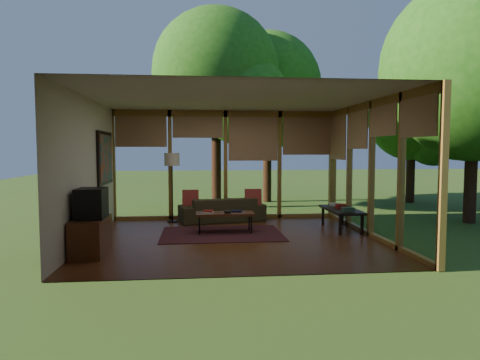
{
  "coord_description": "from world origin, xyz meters",
  "views": [
    {
      "loc": [
        -0.71,
        -8.2,
        1.74
      ],
      "look_at": [
        0.18,
        0.7,
        1.09
      ],
      "focal_mm": 32.0,
      "sensor_mm": 36.0,
      "label": 1
    }
  ],
  "objects": [
    {
      "name": "media_cabinet",
      "position": [
        -2.47,
        -1.0,
        0.3
      ],
      "size": [
        0.5,
        1.0,
        0.6
      ],
      "primitive_type": "cube",
      "color": "#5C3019",
      "rests_on": "floor"
    },
    {
      "name": "console_book_c",
      "position": [
        2.4,
        1.17,
        0.49
      ],
      "size": [
        0.25,
        0.2,
        0.06
      ],
      "primitive_type": "cube",
      "rotation": [
        0.0,
        0.0,
        -0.13
      ],
      "color": "beige",
      "rests_on": "side_console"
    },
    {
      "name": "pillow_left",
      "position": [
        -0.87,
        1.95,
        0.57
      ],
      "size": [
        0.39,
        0.21,
        0.41
      ],
      "primitive_type": "cube",
      "rotation": [
        -0.21,
        0.0,
        0.0
      ],
      "color": "maroon",
      "rests_on": "sofa"
    },
    {
      "name": "wall_left",
      "position": [
        -2.75,
        0.0,
        1.35
      ],
      "size": [
        0.04,
        5.0,
        2.7
      ],
      "primitive_type": "cube",
      "color": "silver",
      "rests_on": "ground"
    },
    {
      "name": "floor",
      "position": [
        0.0,
        0.0,
        0.0
      ],
      "size": [
        5.5,
        5.5,
        0.0
      ],
      "primitive_type": "plane",
      "color": "brown",
      "rests_on": "ground"
    },
    {
      "name": "tree_far",
      "position": [
        5.94,
        5.19,
        2.76
      ],
      "size": [
        2.78,
        2.78,
        4.17
      ],
      "color": "#351D13",
      "rests_on": "ground"
    },
    {
      "name": "television",
      "position": [
        -2.45,
        -1.0,
        0.85
      ],
      "size": [
        0.45,
        0.55,
        0.5
      ],
      "primitive_type": "cube",
      "color": "black",
      "rests_on": "media_cabinet"
    },
    {
      "name": "wall_front",
      "position": [
        0.0,
        -2.5,
        1.35
      ],
      "size": [
        5.5,
        0.04,
        2.7
      ],
      "primitive_type": "cube",
      "color": "silver",
      "rests_on": "ground"
    },
    {
      "name": "tree_ne",
      "position": [
        1.61,
        5.93,
        3.82
      ],
      "size": [
        3.53,
        3.53,
        5.6
      ],
      "color": "#351D13",
      "rests_on": "ground"
    },
    {
      "name": "tree_nw",
      "position": [
        -0.14,
        4.55,
        3.98
      ],
      "size": [
        3.73,
        3.73,
        5.86
      ],
      "color": "#351D13",
      "rests_on": "ground"
    },
    {
      "name": "pillow_right",
      "position": [
        0.63,
        1.95,
        0.58
      ],
      "size": [
        0.39,
        0.21,
        0.41
      ],
      "primitive_type": "cube",
      "rotation": [
        -0.21,
        0.0,
        0.0
      ],
      "color": "maroon",
      "rests_on": "sofa"
    },
    {
      "name": "ct_book_lower",
      "position": [
        -0.49,
        0.54,
        0.44
      ],
      "size": [
        0.23,
        0.18,
        0.03
      ],
      "primitive_type": "cube",
      "rotation": [
        0.0,
        0.0,
        0.05
      ],
      "color": "beige",
      "rests_on": "coffee_table"
    },
    {
      "name": "console_book_a",
      "position": [
        2.4,
        0.32,
        0.5
      ],
      "size": [
        0.25,
        0.19,
        0.08
      ],
      "primitive_type": "cube",
      "rotation": [
        0.0,
        0.0,
        0.1
      ],
      "color": "#305546",
      "rests_on": "side_console"
    },
    {
      "name": "exterior_lawn",
      "position": [
        8.0,
        8.0,
        -0.01
      ],
      "size": [
        40.0,
        40.0,
        0.0
      ],
      "primitive_type": "plane",
      "color": "#395B22",
      "rests_on": "ground"
    },
    {
      "name": "ct_book_upper",
      "position": [
        -0.49,
        0.54,
        0.47
      ],
      "size": [
        0.21,
        0.18,
        0.03
      ],
      "primitive_type": "cube",
      "rotation": [
        0.0,
        0.0,
        -0.16
      ],
      "color": "maroon",
      "rests_on": "coffee_table"
    },
    {
      "name": "window_wall_right",
      "position": [
        2.75,
        0.0,
        1.35
      ],
      "size": [
        0.12,
        5.0,
        2.7
      ],
      "primitive_type": "cube",
      "color": "olive",
      "rests_on": "ground"
    },
    {
      "name": "tree_se",
      "position": [
        5.73,
        1.28,
        3.6
      ],
      "size": [
        4.32,
        4.32,
        5.77
      ],
      "color": "#351D13",
      "rests_on": "ground"
    },
    {
      "name": "ceiling",
      "position": [
        0.0,
        0.0,
        2.7
      ],
      "size": [
        5.5,
        5.5,
        0.0
      ],
      "primitive_type": "plane",
      "rotation": [
        3.14,
        0.0,
        0.0
      ],
      "color": "silver",
      "rests_on": "ground"
    },
    {
      "name": "coffee_table",
      "position": [
        -0.14,
        0.59,
        0.39
      ],
      "size": [
        1.2,
        0.5,
        0.43
      ],
      "color": "#5C3019",
      "rests_on": "floor"
    },
    {
      "name": "rug",
      "position": [
        -0.22,
        0.47,
        0.01
      ],
      "size": [
        2.46,
        1.74,
        0.01
      ],
      "primitive_type": "cube",
      "color": "maroon",
      "rests_on": "floor"
    },
    {
      "name": "ct_book_side",
      "position": [
        0.11,
        0.67,
        0.44
      ],
      "size": [
        0.25,
        0.21,
        0.03
      ],
      "primitive_type": "cube",
      "rotation": [
        0.0,
        0.0,
        -0.23
      ],
      "color": "black",
      "rests_on": "coffee_table"
    },
    {
      "name": "window_wall_back",
      "position": [
        0.0,
        2.5,
        1.35
      ],
      "size": [
        5.5,
        0.12,
        2.7
      ],
      "primitive_type": "cube",
      "color": "olive",
      "rests_on": "ground"
    },
    {
      "name": "ct_bowl",
      "position": [
        -0.09,
        0.49,
        0.46
      ],
      "size": [
        0.16,
        0.16,
        0.07
      ],
      "primitive_type": "ellipsoid",
      "color": "black",
      "rests_on": "coffee_table"
    },
    {
      "name": "side_console",
      "position": [
        2.4,
        0.72,
        0.41
      ],
      "size": [
        0.6,
        1.4,
        0.46
      ],
      "color": "black",
      "rests_on": "floor"
    },
    {
      "name": "console_book_b",
      "position": [
        2.4,
        0.77,
        0.5
      ],
      "size": [
        0.21,
        0.16,
        0.09
      ],
      "primitive_type": "cube",
      "rotation": [
        0.0,
        0.0,
        -0.03
      ],
      "color": "maroon",
      "rests_on": "side_console"
    },
    {
      "name": "floor_lamp",
      "position": [
        -1.31,
        2.07,
        1.41
      ],
      "size": [
        0.36,
        0.36,
        1.65
      ],
      "color": "black",
      "rests_on": "floor"
    },
    {
      "name": "wall_painting",
      "position": [
        -2.71,
        1.4,
        1.55
      ],
      "size": [
        0.06,
        1.35,
        1.15
      ],
      "color": "black",
      "rests_on": "wall_left"
    },
    {
      "name": "sofa",
      "position": [
        -0.12,
        2.0,
        0.29
      ],
      "size": [
        2.13,
        1.2,
        0.59
      ],
      "primitive_type": "imported",
      "rotation": [
        0.0,
        0.0,
        3.36
      ],
      "color": "#3B351D",
      "rests_on": "floor"
    }
  ]
}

